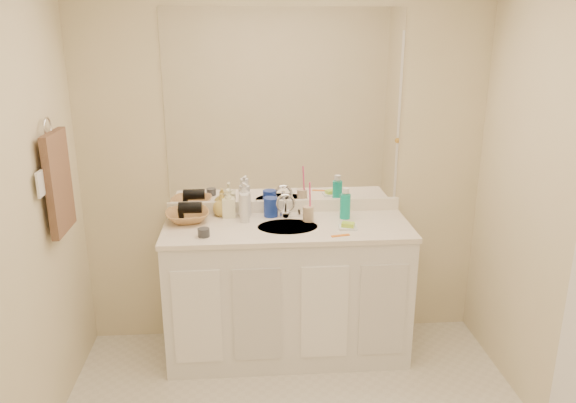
# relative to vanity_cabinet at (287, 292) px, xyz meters

# --- Properties ---
(wall_back) EXTENTS (2.60, 0.02, 2.40)m
(wall_back) POSITION_rel_vanity_cabinet_xyz_m (0.00, 0.28, 0.77)
(wall_back) COLOR beige
(wall_back) RESTS_ON floor
(vanity_cabinet) EXTENTS (1.50, 0.55, 0.85)m
(vanity_cabinet) POSITION_rel_vanity_cabinet_xyz_m (0.00, 0.00, 0.00)
(vanity_cabinet) COLOR white
(vanity_cabinet) RESTS_ON floor
(countertop) EXTENTS (1.52, 0.57, 0.03)m
(countertop) POSITION_rel_vanity_cabinet_xyz_m (0.00, 0.00, 0.44)
(countertop) COLOR white
(countertop) RESTS_ON vanity_cabinet
(backsplash) EXTENTS (1.52, 0.03, 0.08)m
(backsplash) POSITION_rel_vanity_cabinet_xyz_m (0.00, 0.26, 0.50)
(backsplash) COLOR white
(backsplash) RESTS_ON countertop
(sink_basin) EXTENTS (0.37, 0.37, 0.02)m
(sink_basin) POSITION_rel_vanity_cabinet_xyz_m (0.00, -0.02, 0.44)
(sink_basin) COLOR #B4AE9D
(sink_basin) RESTS_ON countertop
(faucet) EXTENTS (0.02, 0.02, 0.11)m
(faucet) POSITION_rel_vanity_cabinet_xyz_m (0.00, 0.16, 0.51)
(faucet) COLOR silver
(faucet) RESTS_ON countertop
(mirror) EXTENTS (1.48, 0.01, 1.20)m
(mirror) POSITION_rel_vanity_cabinet_xyz_m (0.00, 0.27, 1.14)
(mirror) COLOR white
(mirror) RESTS_ON wall_back
(blue_mug) EXTENTS (0.10, 0.10, 0.12)m
(blue_mug) POSITION_rel_vanity_cabinet_xyz_m (-0.09, 0.18, 0.52)
(blue_mug) COLOR #152E96
(blue_mug) RESTS_ON countertop
(tan_cup) EXTENTS (0.09, 0.09, 0.09)m
(tan_cup) POSITION_rel_vanity_cabinet_xyz_m (0.14, 0.07, 0.50)
(tan_cup) COLOR #CAAF8E
(tan_cup) RESTS_ON countertop
(toothbrush) EXTENTS (0.02, 0.04, 0.21)m
(toothbrush) POSITION_rel_vanity_cabinet_xyz_m (0.15, 0.07, 0.60)
(toothbrush) COLOR #FC4287
(toothbrush) RESTS_ON tan_cup
(mouthwash_bottle) EXTENTS (0.08, 0.08, 0.16)m
(mouthwash_bottle) POSITION_rel_vanity_cabinet_xyz_m (0.38, 0.11, 0.53)
(mouthwash_bottle) COLOR #0EAB94
(mouthwash_bottle) RESTS_ON countertop
(soap_dish) EXTENTS (0.12, 0.10, 0.01)m
(soap_dish) POSITION_rel_vanity_cabinet_xyz_m (0.36, -0.08, 0.46)
(soap_dish) COLOR white
(soap_dish) RESTS_ON countertop
(green_soap) EXTENTS (0.09, 0.08, 0.03)m
(green_soap) POSITION_rel_vanity_cabinet_xyz_m (0.36, -0.08, 0.48)
(green_soap) COLOR #B0E838
(green_soap) RESTS_ON soap_dish
(orange_comb) EXTENTS (0.11, 0.05, 0.00)m
(orange_comb) POSITION_rel_vanity_cabinet_xyz_m (0.30, -0.20, 0.46)
(orange_comb) COLOR orange
(orange_comb) RESTS_ON countertop
(dark_jar) EXTENTS (0.09, 0.09, 0.05)m
(dark_jar) POSITION_rel_vanity_cabinet_xyz_m (-0.50, -0.15, 0.48)
(dark_jar) COLOR #303237
(dark_jar) RESTS_ON countertop
(extra_white_bottle) EXTENTS (0.07, 0.07, 0.18)m
(extra_white_bottle) POSITION_rel_vanity_cabinet_xyz_m (-0.26, 0.08, 0.55)
(extra_white_bottle) COLOR white
(extra_white_bottle) RESTS_ON countertop
(soap_bottle_white) EXTENTS (0.11, 0.11, 0.22)m
(soap_bottle_white) POSITION_rel_vanity_cabinet_xyz_m (-0.26, 0.19, 0.57)
(soap_bottle_white) COLOR white
(soap_bottle_white) RESTS_ON countertop
(soap_bottle_cream) EXTENTS (0.09, 0.09, 0.18)m
(soap_bottle_cream) POSITION_rel_vanity_cabinet_xyz_m (-0.36, 0.19, 0.55)
(soap_bottle_cream) COLOR #F8F6CA
(soap_bottle_cream) RESTS_ON countertop
(soap_bottle_yellow) EXTENTS (0.13, 0.13, 0.15)m
(soap_bottle_yellow) POSITION_rel_vanity_cabinet_xyz_m (-0.41, 0.22, 0.53)
(soap_bottle_yellow) COLOR gold
(soap_bottle_yellow) RESTS_ON countertop
(wicker_basket) EXTENTS (0.31, 0.31, 0.07)m
(wicker_basket) POSITION_rel_vanity_cabinet_xyz_m (-0.62, 0.12, 0.49)
(wicker_basket) COLOR #A27241
(wicker_basket) RESTS_ON countertop
(hair_dryer) EXTENTS (0.15, 0.08, 0.07)m
(hair_dryer) POSITION_rel_vanity_cabinet_xyz_m (-0.60, 0.12, 0.54)
(hair_dryer) COLOR black
(hair_dryer) RESTS_ON wicker_basket
(towel_ring) EXTENTS (0.01, 0.11, 0.11)m
(towel_ring) POSITION_rel_vanity_cabinet_xyz_m (-1.27, -0.25, 1.12)
(towel_ring) COLOR silver
(towel_ring) RESTS_ON wall_left
(hand_towel) EXTENTS (0.04, 0.32, 0.55)m
(hand_towel) POSITION_rel_vanity_cabinet_xyz_m (-1.25, -0.25, 0.82)
(hand_towel) COLOR #4B3428
(hand_towel) RESTS_ON towel_ring
(switch_plate) EXTENTS (0.01, 0.08, 0.13)m
(switch_plate) POSITION_rel_vanity_cabinet_xyz_m (-1.27, -0.45, 0.88)
(switch_plate) COLOR white
(switch_plate) RESTS_ON wall_left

